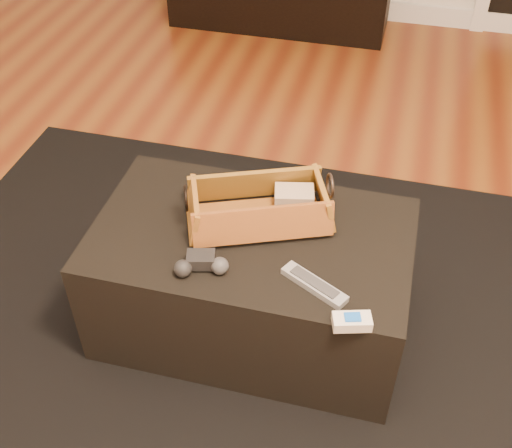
% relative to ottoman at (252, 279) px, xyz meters
% --- Properties ---
extents(floor, '(5.00, 5.50, 0.01)m').
position_rel_ottoman_xyz_m(floor, '(-0.07, -0.08, -0.23)').
color(floor, brown).
rests_on(floor, ground).
extents(baseboard, '(5.00, 0.04, 0.12)m').
position_rel_ottoman_xyz_m(baseboard, '(-0.07, 2.65, -0.16)').
color(baseboard, white).
rests_on(baseboard, floor).
extents(area_rug, '(2.60, 2.00, 0.01)m').
position_rel_ottoman_xyz_m(area_rug, '(0.00, -0.05, -0.22)').
color(area_rug, black).
rests_on(area_rug, floor).
extents(ottoman, '(1.00, 0.60, 0.42)m').
position_rel_ottoman_xyz_m(ottoman, '(0.00, 0.00, 0.00)').
color(ottoman, black).
rests_on(ottoman, area_rug).
extents(tv_remote, '(0.23, 0.16, 0.02)m').
position_rel_ottoman_xyz_m(tv_remote, '(-0.01, 0.04, 0.24)').
color(tv_remote, black).
rests_on(tv_remote, wicker_basket).
extents(cloth_bundle, '(0.14, 0.11, 0.07)m').
position_rel_ottoman_xyz_m(cloth_bundle, '(0.10, 0.14, 0.26)').
color(cloth_bundle, tan).
rests_on(cloth_bundle, wicker_basket).
extents(wicker_basket, '(0.50, 0.38, 0.16)m').
position_rel_ottoman_xyz_m(wicker_basket, '(0.01, 0.06, 0.26)').
color(wicker_basket, '#A46A25').
rests_on(wicker_basket, ottoman).
extents(game_controller, '(0.17, 0.12, 0.05)m').
position_rel_ottoman_xyz_m(game_controller, '(-0.10, -0.19, 0.24)').
color(game_controller, black).
rests_on(game_controller, ottoman).
extents(silver_remote, '(0.21, 0.14, 0.02)m').
position_rel_ottoman_xyz_m(silver_remote, '(0.23, -0.18, 0.22)').
color(silver_remote, gray).
rests_on(silver_remote, ottoman).
extents(cream_gadget, '(0.11, 0.08, 0.04)m').
position_rel_ottoman_xyz_m(cream_gadget, '(0.35, -0.29, 0.23)').
color(cream_gadget, silver).
rests_on(cream_gadget, ottoman).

